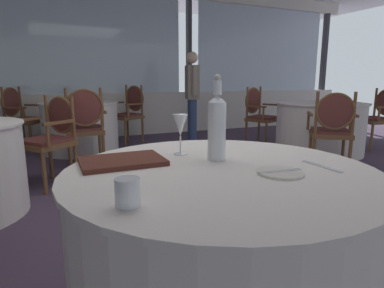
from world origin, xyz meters
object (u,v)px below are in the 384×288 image
Objects in this scene: dining_chair_0_1 at (259,111)px; side_plate at (280,172)px; wine_glass at (180,126)px; menu_book at (122,161)px; dining_chair_3_0 at (85,122)px; dining_chair_3_1 at (130,109)px; dining_chair_1_0 at (52,133)px; water_tumbler at (128,192)px; dining_chair_3_2 at (19,113)px; dining_chair_0_0 at (379,113)px; diner_person_0 at (192,92)px; dining_chair_0_2 at (332,125)px; water_bottle at (217,126)px.

side_plate is at bearing -56.18° from dining_chair_0_1.
wine_glass is 0.31m from menu_book.
dining_chair_3_0 is 1.00× the size of dining_chair_3_1.
dining_chair_1_0 is 2.45m from dining_chair_3_1.
dining_chair_3_1 reaches higher than dining_chair_1_0.
dining_chair_0_1 is at bearing 49.89° from wine_glass.
dining_chair_3_2 reaches higher than water_tumbler.
dining_chair_0_0 is 4.15m from dining_chair_3_1.
dining_chair_1_0 is 2.82m from diner_person_0.
dining_chair_3_0 is at bearing -0.92° from dining_chair_0_0.
dining_chair_0_2 reaches higher than wine_glass.
water_tumbler reaches higher than menu_book.
dining_chair_3_1 is (0.93, 1.50, 0.00)m from dining_chair_3_0.
dining_chair_0_1 reaches higher than water_tumbler.
dining_chair_0_0 is at bearing 119.49° from dining_chair_3_1.
dining_chair_3_2 is (-1.76, 0.05, -0.01)m from dining_chair_3_1.
dining_chair_3_2 reaches higher than dining_chair_1_0.
dining_chair_0_0 is 0.97× the size of dining_chair_3_2.
dining_chair_3_0 reaches higher than dining_chair_1_0.
dining_chair_1_0 is (-3.35, -1.03, -0.01)m from dining_chair_0_1.
dining_chair_1_0 is 0.93× the size of dining_chair_3_0.
dining_chair_1_0 is 0.60× the size of diner_person_0.
dining_chair_3_1 reaches higher than dining_chair_0_2.
side_plate is 4.60m from diner_person_0.
dining_chair_0_2 is at bearing 27.98° from menu_book.
dining_chair_3_2 is at bearing -15.01° from dining_chair_0_0.
diner_person_0 is at bearing 55.76° from dining_chair_0_2.
diner_person_0 reaches higher than dining_chair_3_2.
dining_chair_1_0 is at bearing 104.59° from water_bottle.
dining_chair_1_0 is at bearing 103.08° from wine_glass.
dining_chair_0_0 is (4.19, 2.32, -0.34)m from water_bottle.
side_plate is 3.35m from dining_chair_3_0.
wine_glass is at bearing 64.56° from dining_chair_1_0.
dining_chair_0_0 is at bearing 29.89° from dining_chair_0_1.
wine_glass reaches higher than water_tumbler.
wine_glass is 4.46m from dining_chair_3_1.
wine_glass is 4.55m from dining_chair_3_2.
dining_chair_3_1 is (0.68, 4.53, -0.32)m from water_bottle.
dining_chair_3_1 is (1.32, 2.07, 0.03)m from dining_chair_1_0.
dining_chair_0_1 is at bearing -30.11° from dining_chair_0_0.
water_tumbler is at bearing -51.21° from dining_chair_3_2.
dining_chair_0_0 is at bearing 29.92° from water_tumbler.
water_bottle reaches higher than dining_chair_1_0.
side_plate is 2.86m from dining_chair_1_0.
dining_chair_1_0 reaches higher than water_tumbler.
side_plate is 0.63m from menu_book.
wine_glass reaches higher than side_plate.
side_plate is at bearing 40.83° from dining_chair_0_0.
dining_chair_3_2 is at bearing -127.82° from dining_chair_0_1.
wine_glass is 0.56× the size of menu_book.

